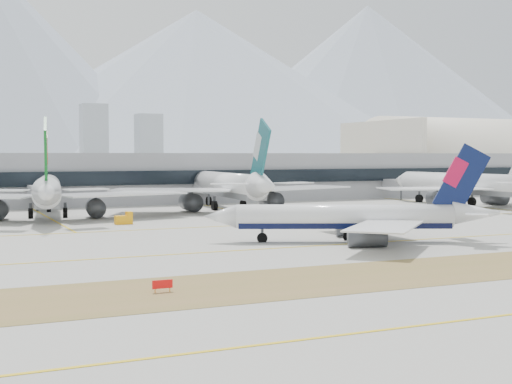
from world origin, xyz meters
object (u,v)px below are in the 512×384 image
widebody_cathay (230,187)px  terminal (119,177)px  widebody_china_air (465,185)px  hangar (467,188)px  taxiing_airliner (355,218)px  widebody_eva (48,192)px

widebody_cathay → terminal: 49.88m
widebody_cathay → terminal: widebody_cathay is taller
widebody_china_air → hangar: bearing=-45.7°
widebody_cathay → widebody_china_air: 67.62m
taxiing_airliner → widebody_cathay: widebody_cathay is taller
widebody_eva → widebody_china_air: (113.26, -8.30, -0.06)m
taxiing_airliner → terminal: size_ratio=0.17×
widebody_china_air → widebody_cathay: bearing=74.0°
terminal → widebody_cathay: bearing=-68.4°
taxiing_airliner → hangar: 199.02m
terminal → widebody_eva: bearing=-119.1°
widebody_china_air → terminal: (-84.60, 59.82, 1.64)m
taxiing_airliner → hangar: bearing=-112.5°
widebody_china_air → hangar: 106.42m
hangar → taxiing_airliner: bearing=-136.0°
widebody_eva → hangar: size_ratio=0.68×
widebody_cathay → widebody_eva: bearing=100.5°
taxiing_airliner → terminal: bearing=-61.0°
widebody_eva → terminal: widebody_eva is taller
taxiing_airliner → widebody_eva: widebody_eva is taller
widebody_eva → widebody_cathay: 47.28m
taxiing_airliner → widebody_cathay: size_ratio=0.72×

